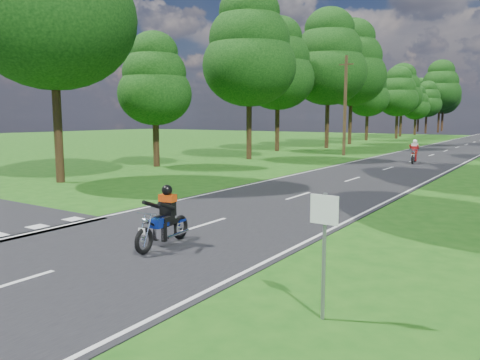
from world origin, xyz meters
The scene contains 7 objects.
ground centered at (0.00, 0.00, 0.00)m, with size 160.00×160.00×0.00m, color #1A4F12.
main_road centered at (0.00, 50.00, 0.01)m, with size 7.00×140.00×0.02m, color black.
road_markings centered at (-0.14, 48.13, 0.02)m, with size 7.40×140.00×0.01m.
telegraph_pole centered at (-6.00, 28.00, 4.07)m, with size 1.20×0.26×8.00m.
road_sign centered at (5.50, -2.01, 1.34)m, with size 0.45×0.07×2.00m.
rider_near_blue centered at (0.58, -0.36, 0.76)m, with size 0.60×1.79×1.49m, color navy, non-canonical shape.
rider_far_red centered at (0.47, 24.27, 0.82)m, with size 0.64×1.92×1.60m, color #A91E0D, non-canonical shape.
Camera 1 is at (8.32, -8.50, 3.15)m, focal length 35.00 mm.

